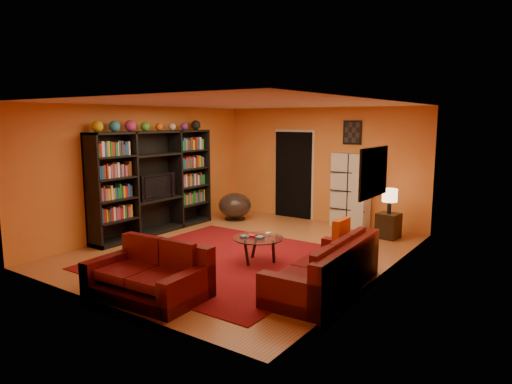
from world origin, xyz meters
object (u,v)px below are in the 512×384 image
Objects in this scene: tv at (155,186)px; storage_cabinet at (351,190)px; loveseat at (152,274)px; coffee_table at (258,240)px; bowl_chair at (235,205)px; side_table at (388,226)px; sofa at (329,270)px; entertainment_unit at (154,182)px; table_lamp at (390,196)px.

storage_cabinet is (3.06, 2.83, -0.18)m from tv.
loveseat reaches higher than coffee_table.
side_table is at bearing 6.02° from bowl_chair.
side_table is at bearing 92.05° from sofa.
tv reaches higher than coffee_table.
table_lamp is at bearing 29.16° from entertainment_unit.
storage_cabinet reaches higher than bowl_chair.
loveseat reaches higher than side_table.
coffee_table is at bearing -113.78° from table_lamp.
tv is 0.56× the size of loveseat.
tv is 1.18× the size of bowl_chair.
loveseat is at bearing -43.68° from entertainment_unit.
coffee_table is 3.03m from side_table.
entertainment_unit is 4.74m from table_lamp.
side_table is (4.13, 2.31, -0.80)m from entertainment_unit.
loveseat is 5.02m from table_lamp.
entertainment_unit is 2.15m from bowl_chair.
entertainment_unit reaches higher than storage_cabinet.
tv is at bearing -105.49° from bowl_chair.
side_table is (3.54, 0.37, -0.08)m from bowl_chair.
loveseat is 1.94× the size of coffee_table.
loveseat is at bearing -101.13° from coffee_table.
tv is 1.86× the size of table_lamp.
storage_cabinet is at bearing 154.35° from side_table.
storage_cabinet is 1.14m from table_lamp.
storage_cabinet is at bearing 19.03° from bowl_chair.
sofa is 2.62× the size of coffee_table.
loveseat is 4.76m from bowl_chair.
sofa is 4.44× the size of table_lamp.
bowl_chair is at bearing -15.49° from tv.
entertainment_unit is 1.38× the size of sofa.
entertainment_unit is 3.61× the size of coffee_table.
sofa is 1.35× the size of storage_cabinet.
sofa is 2.82× the size of bowl_chair.
coffee_table is 1.08× the size of bowl_chair.
entertainment_unit is 3.89× the size of bowl_chair.
entertainment_unit is at bearing -107.08° from bowl_chair.
loveseat is at bearing -133.89° from tv.
bowl_chair is 3.56m from side_table.
sofa is 4.35× the size of side_table.
loveseat is (-1.88, -1.50, -0.00)m from sofa.
table_lamp is (1.60, 4.72, 0.56)m from loveseat.
table_lamp is at bearing -63.43° from side_table.
bowl_chair is (-3.82, 2.85, 0.05)m from sofa.
entertainment_unit is 4.19m from storage_cabinet.
table_lamp is at bearing 66.22° from coffee_table.
storage_cabinet is at bearing 42.03° from entertainment_unit.
storage_cabinet is 1.27m from side_table.
side_table is 1.02× the size of table_lamp.
bowl_chair reaches higher than coffee_table.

